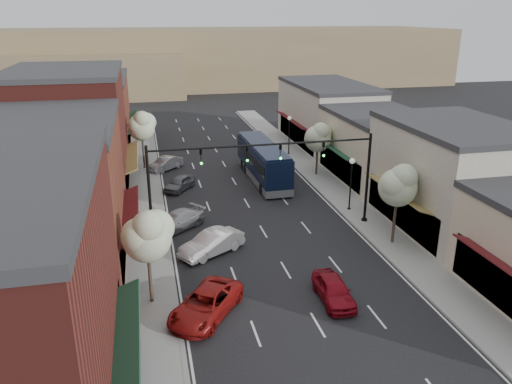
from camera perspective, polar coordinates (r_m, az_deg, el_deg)
ground at (r=30.09m, az=4.49°, el=-10.67°), size 160.00×160.00×0.00m
sidewalk_left at (r=45.78m, az=-12.58°, el=-0.03°), size 2.80×73.00×0.15m
sidewalk_right at (r=48.62m, az=7.58°, el=1.45°), size 2.80×73.00×0.15m
curb_left at (r=45.79m, az=-10.83°, el=0.10°), size 0.25×73.00×0.17m
curb_right at (r=48.17m, az=6.02°, el=1.34°), size 0.25×73.00×0.17m
bldg_left_midnear at (r=33.07m, az=-22.95°, el=-0.47°), size 10.14×14.10×9.40m
bldg_left_midfar at (r=46.20m, az=-20.39°, el=6.27°), size 10.14×14.10×10.90m
bldg_left_far at (r=62.02m, az=-18.55°, el=8.48°), size 10.14×18.10×8.40m
bldg_right_midnear at (r=39.26m, az=21.47°, el=1.62°), size 9.14×12.10×7.90m
bldg_right_midfar at (r=49.38m, az=13.75°, el=5.08°), size 9.14×12.10×6.40m
bldg_right_far at (r=61.80m, az=8.10°, el=8.80°), size 9.14×16.10×7.40m
hill_far at (r=115.35m, az=-9.08°, el=14.95°), size 120.00×30.00×12.00m
hill_near at (r=104.71m, az=-22.59°, el=12.15°), size 50.00×20.00×8.00m
signal_mast_right at (r=36.97m, az=9.39°, el=2.85°), size 8.22×0.46×7.00m
signal_mast_left at (r=34.46m, az=-8.24°, el=1.66°), size 8.22×0.46×7.00m
tree_right_near at (r=34.68m, az=16.04°, el=0.90°), size 2.85×2.65×5.95m
tree_right_far at (r=48.85m, az=7.15°, el=6.33°), size 2.85×2.65×5.43m
tree_left_near at (r=26.99m, az=-12.29°, el=-4.74°), size 2.85×2.65×5.69m
tree_left_far at (r=51.75m, az=-12.92°, el=7.44°), size 2.85×2.65×6.13m
lamp_post_near at (r=40.46m, az=10.83°, el=1.85°), size 0.44×0.44×4.44m
lamp_post_far at (r=56.35m, az=3.82°, el=7.21°), size 0.44×0.44×4.44m
coach_bus at (r=47.81m, az=0.80°, el=3.54°), size 2.79×11.68×3.56m
red_hatchback at (r=28.63m, az=8.86°, el=-10.98°), size 1.74×4.08×1.37m
parked_car_a at (r=27.14m, az=-5.76°, el=-12.61°), size 4.95×5.60×1.44m
parked_car_b at (r=33.53m, az=-5.09°, el=-5.84°), size 4.79×3.78×1.52m
parked_car_c at (r=37.50m, az=-9.08°, el=-3.29°), size 4.88×4.41×1.36m
parked_car_d at (r=45.83m, az=-8.74°, el=1.00°), size 3.44×3.96×1.29m
parked_car_e at (r=51.99m, az=-10.32°, el=3.20°), size 3.91×3.86×1.34m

